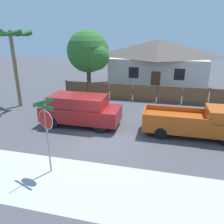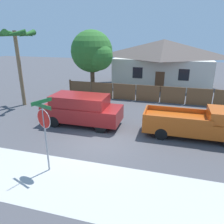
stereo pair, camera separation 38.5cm
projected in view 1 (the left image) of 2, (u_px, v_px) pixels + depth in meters
ground_plane at (99, 142)px, 11.84m from camera, size 80.00×80.00×0.00m
sidewalk_strip at (73, 183)px, 8.54m from camera, size 36.00×3.20×0.01m
wooden_fence at (145, 93)px, 18.82m from camera, size 14.65×0.12×1.51m
house at (158, 62)px, 24.38m from camera, size 10.80×6.80×4.99m
oak_tree at (90, 53)px, 19.84m from camera, size 4.00×3.81×5.92m
palm_tree at (11, 41)px, 16.11m from camera, size 2.88×3.09×5.86m
red_suv at (80, 109)px, 13.74m from camera, size 4.94×2.00×1.95m
orange_pickup at (198, 122)px, 12.25m from camera, size 5.58×1.89×1.76m
stop_sign at (46, 125)px, 8.60m from camera, size 0.99×0.89×3.15m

